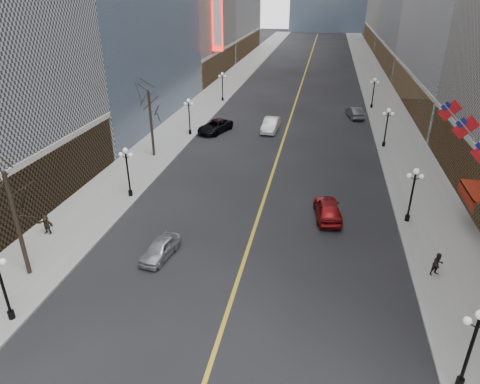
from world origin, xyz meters
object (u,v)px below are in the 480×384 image
at_px(streetlamp_west_3, 222,84).
at_px(car_nb_mid, 271,125).
at_px(streetlamp_east_1, 413,190).
at_px(car_nb_near, 160,249).
at_px(streetlamp_west_1, 127,167).
at_px(streetlamp_east_0, 472,342).
at_px(streetlamp_west_2, 189,113).
at_px(streetlamp_east_2, 387,123).
at_px(car_nb_far, 215,126).
at_px(streetlamp_west_0, 0,278).
at_px(streetlamp_east_3, 374,90).
at_px(car_sb_mid, 328,209).
at_px(car_sb_far, 355,112).

relative_size(streetlamp_west_3, car_nb_mid, 0.88).
xyz_separation_m(streetlamp_east_1, car_nb_near, (-17.61, -8.41, -2.24)).
distance_m(streetlamp_west_1, car_nb_mid, 23.87).
relative_size(streetlamp_east_0, streetlamp_east_1, 1.00).
bearing_deg(streetlamp_east_1, streetlamp_west_2, 142.67).
height_order(streetlamp_east_2, streetlamp_west_3, same).
bearing_deg(car_nb_mid, streetlamp_east_2, -12.08).
bearing_deg(car_nb_near, car_nb_mid, 92.55).
relative_size(streetlamp_east_0, car_nb_near, 1.16).
distance_m(streetlamp_west_2, car_nb_near, 27.17).
xyz_separation_m(streetlamp_east_2, car_nb_far, (-20.80, 1.82, -2.13)).
distance_m(streetlamp_east_2, streetlamp_west_0, 41.39).
bearing_deg(streetlamp_east_3, streetlamp_west_1, -123.25).
bearing_deg(streetlamp_west_0, car_nb_far, 85.53).
bearing_deg(streetlamp_west_2, streetlamp_west_3, 90.00).
relative_size(streetlamp_west_3, car_nb_near, 1.16).
relative_size(car_nb_near, car_sb_mid, 0.80).
relative_size(streetlamp_east_2, streetlamp_west_1, 1.00).
distance_m(streetlamp_east_1, car_nb_far, 28.81).
height_order(streetlamp_east_0, streetlamp_east_2, same).
xyz_separation_m(streetlamp_east_1, car_sb_far, (-2.80, 30.24, -2.14)).
bearing_deg(streetlamp_west_3, streetlamp_west_2, -90.00).
bearing_deg(car_nb_near, car_nb_far, 106.22).
bearing_deg(car_sb_mid, car_nb_near, 27.36).
height_order(streetlamp_east_3, car_sb_mid, streetlamp_east_3).
bearing_deg(streetlamp_east_1, streetlamp_east_0, -90.00).
xyz_separation_m(streetlamp_west_2, streetlamp_west_3, (0.00, 18.00, 0.00)).
distance_m(streetlamp_east_1, car_nb_mid, 25.77).
xyz_separation_m(car_nb_far, car_sb_far, (18.00, 10.42, -0.01)).
height_order(streetlamp_east_0, car_nb_far, streetlamp_east_0).
bearing_deg(streetlamp_east_1, car_nb_far, 136.38).
bearing_deg(streetlamp_west_2, streetlamp_east_2, 0.00).
distance_m(streetlamp_east_2, streetlamp_east_3, 18.00).
relative_size(streetlamp_east_2, car_nb_mid, 0.88).
relative_size(streetlamp_west_0, car_nb_far, 0.81).
height_order(streetlamp_east_2, streetlamp_east_3, same).
relative_size(streetlamp_east_3, streetlamp_west_0, 1.00).
bearing_deg(car_nb_mid, streetlamp_west_2, -156.71).
relative_size(streetlamp_east_3, streetlamp_west_2, 1.00).
bearing_deg(streetlamp_west_2, streetlamp_east_1, -37.33).
height_order(streetlamp_east_0, streetlamp_east_3, same).
relative_size(streetlamp_west_2, car_nb_far, 0.81).
relative_size(streetlamp_west_0, car_nb_mid, 0.88).
bearing_deg(streetlamp_west_3, streetlamp_east_0, -65.59).
height_order(car_nb_mid, car_sb_far, car_nb_mid).
distance_m(streetlamp_west_0, streetlamp_west_2, 34.00).
height_order(streetlamp_east_2, streetlamp_west_0, same).
relative_size(streetlamp_west_1, car_nb_near, 1.16).
height_order(streetlamp_east_2, car_nb_near, streetlamp_east_2).
relative_size(streetlamp_west_0, car_sb_mid, 0.93).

